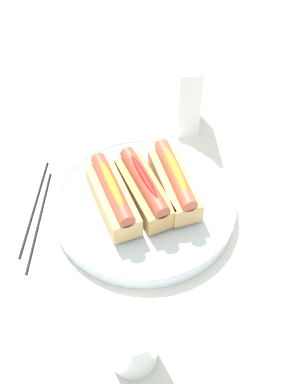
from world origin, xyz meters
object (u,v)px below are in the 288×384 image
(hotdog_side, at_px, (174,182))
(napkin_box, at_px, (186,91))
(hotdog_back, at_px, (144,189))
(serving_bowl, at_px, (144,204))
(chopstick_near, at_px, (39,220))
(chopstick_far, at_px, (34,206))
(hotdog_front, at_px, (113,197))
(water_glass, at_px, (133,346))

(hotdog_side, xyz_separation_m, napkin_box, (-0.23, 0.04, 0.02))
(hotdog_back, bearing_deg, serving_bowl, 75.96)
(chopstick_near, bearing_deg, hotdog_back, 100.44)
(hotdog_back, distance_m, chopstick_near, 0.19)
(hotdog_side, bearing_deg, chopstick_far, -88.70)
(hotdog_front, height_order, chopstick_far, hotdog_front)
(hotdog_side, height_order, napkin_box, napkin_box)
(hotdog_back, relative_size, chopstick_near, 0.72)
(water_glass, relative_size, chopstick_near, 0.41)
(chopstick_far, bearing_deg, hotdog_side, 97.31)
(hotdog_back, xyz_separation_m, water_glass, (0.27, -0.02, -0.02))
(hotdog_back, relative_size, water_glass, 1.75)
(hotdog_front, relative_size, water_glass, 1.76)
(water_glass, bearing_deg, serving_bowl, 175.72)
(hotdog_front, distance_m, hotdog_side, 0.11)
(serving_bowl, relative_size, hotdog_side, 2.04)
(napkin_box, distance_m, chopstick_near, 0.38)
(chopstick_far, bearing_deg, chopstick_near, 27.81)
(serving_bowl, bearing_deg, hotdog_front, -73.47)
(serving_bowl, xyz_separation_m, napkin_box, (-0.24, 0.09, 0.06))
(hotdog_front, distance_m, water_glass, 0.25)
(hotdog_back, bearing_deg, water_glass, -4.28)
(hotdog_front, distance_m, hotdog_back, 0.06)
(hotdog_back, relative_size, napkin_box, 1.05)
(hotdog_front, xyz_separation_m, hotdog_back, (-0.02, 0.05, 0.00))
(chopstick_near, bearing_deg, hotdog_side, 102.80)
(chopstick_near, bearing_deg, chopstick_far, -153.97)
(hotdog_side, height_order, water_glass, hotdog_side)
(water_glass, xyz_separation_m, chopstick_near, (-0.25, -0.16, -0.04))
(hotdog_side, xyz_separation_m, chopstick_far, (0.01, -0.25, -0.05))
(hotdog_front, height_order, napkin_box, napkin_box)
(hotdog_front, xyz_separation_m, chopstick_far, (-0.03, -0.14, -0.05))
(water_glass, height_order, chopstick_far, water_glass)
(hotdog_front, xyz_separation_m, chopstick_near, (0.00, -0.13, -0.05))
(serving_bowl, height_order, chopstick_far, serving_bowl)
(serving_bowl, relative_size, hotdog_front, 2.04)
(hotdog_front, bearing_deg, chopstick_near, -88.10)
(serving_bowl, height_order, water_glass, water_glass)
(hotdog_side, bearing_deg, hotdog_back, -73.47)
(chopstick_near, distance_m, chopstick_far, 0.03)
(chopstick_near, height_order, chopstick_far, same)
(hotdog_front, distance_m, napkin_box, 0.29)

